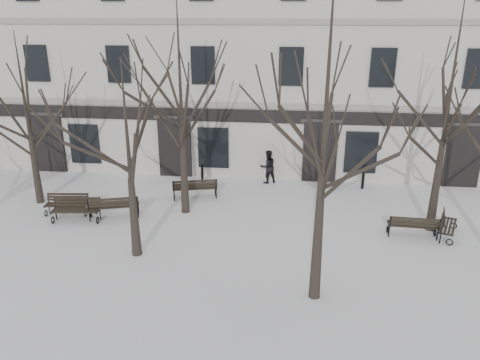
# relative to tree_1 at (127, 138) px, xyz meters

# --- Properties ---
(ground) EXTENTS (100.00, 100.00, 0.00)m
(ground) POSITION_rel_tree_1_xyz_m (2.92, 0.02, -4.08)
(ground) COLOR white
(ground) RESTS_ON ground
(building) EXTENTS (40.40, 10.20, 11.40)m
(building) POSITION_rel_tree_1_xyz_m (2.92, 12.98, 1.44)
(building) COLOR beige
(building) RESTS_ON ground
(tree_1) EXTENTS (4.57, 4.57, 6.53)m
(tree_1) POSITION_rel_tree_1_xyz_m (0.00, 0.00, 0.00)
(tree_1) COLOR black
(tree_1) RESTS_ON ground
(tree_2) EXTENTS (6.20, 6.20, 8.86)m
(tree_2) POSITION_rel_tree_1_xyz_m (5.87, -1.83, 1.46)
(tree_2) COLOR black
(tree_2) RESTS_ON ground
(tree_4) EXTENTS (4.96, 4.96, 7.08)m
(tree_4) POSITION_rel_tree_1_xyz_m (-5.58, 3.96, 0.35)
(tree_4) COLOR black
(tree_4) RESTS_ON ground
(tree_5) EXTENTS (5.97, 5.97, 8.53)m
(tree_5) POSITION_rel_tree_1_xyz_m (0.86, 3.65, 1.25)
(tree_5) COLOR black
(tree_5) RESTS_ON ground
(tree_6) EXTENTS (5.84, 5.84, 8.35)m
(tree_6) POSITION_rel_tree_1_xyz_m (10.36, 3.06, 1.14)
(tree_6) COLOR black
(tree_6) RESTS_ON ground
(bench_0) EXTENTS (1.89, 0.86, 0.92)m
(bench_0) POSITION_rel_tree_1_xyz_m (-3.17, 2.33, -3.57)
(bench_0) COLOR black
(bench_0) RESTS_ON ground
(bench_1) EXTENTS (2.05, 1.23, 0.98)m
(bench_1) POSITION_rel_tree_1_xyz_m (-1.80, 2.72, -3.54)
(bench_1) COLOR black
(bench_1) RESTS_ON ground
(bench_2) EXTENTS (1.80, 0.73, 0.89)m
(bench_2) POSITION_rel_tree_1_xyz_m (9.55, 2.33, -3.59)
(bench_2) COLOR black
(bench_2) RESTS_ON ground
(bench_3) EXTENTS (1.73, 0.77, 0.85)m
(bench_3) POSITION_rel_tree_1_xyz_m (-3.83, 2.90, -3.62)
(bench_3) COLOR black
(bench_3) RESTS_ON ground
(bench_4) EXTENTS (2.02, 1.14, 0.97)m
(bench_4) POSITION_rel_tree_1_xyz_m (0.97, 5.07, -3.55)
(bench_4) COLOR black
(bench_4) RESTS_ON ground
(bench_5) EXTENTS (1.11, 1.66, 0.80)m
(bench_5) POSITION_rel_tree_1_xyz_m (10.79, 2.61, -3.64)
(bench_5) COLOR black
(bench_5) RESTS_ON ground
(bollard_a) EXTENTS (0.14, 0.14, 1.06)m
(bollard_a) POSITION_rel_tree_1_xyz_m (0.98, 6.73, -3.51)
(bollard_a) COLOR black
(bollard_a) RESTS_ON ground
(bollard_b) EXTENTS (0.15, 0.15, 1.17)m
(bollard_b) POSITION_rel_tree_1_xyz_m (8.41, 7.15, -3.45)
(bollard_b) COLOR black
(bollard_b) RESTS_ON ground
(pedestrian_b) EXTENTS (0.98, 0.91, 1.61)m
(pedestrian_b) POSITION_rel_tree_1_xyz_m (4.00, 7.46, -4.08)
(pedestrian_b) COLOR black
(pedestrian_b) RESTS_ON ground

